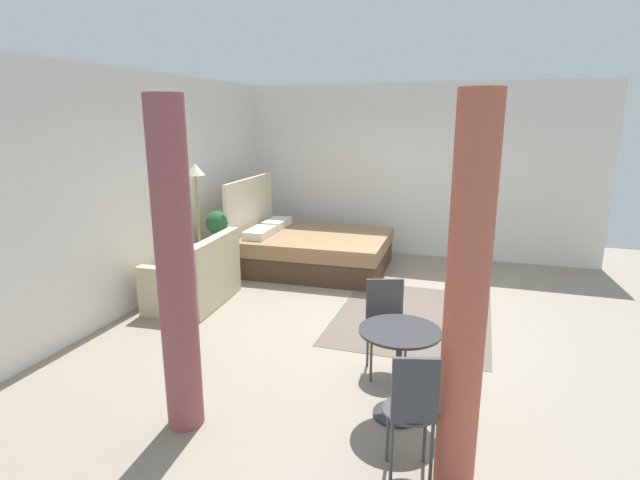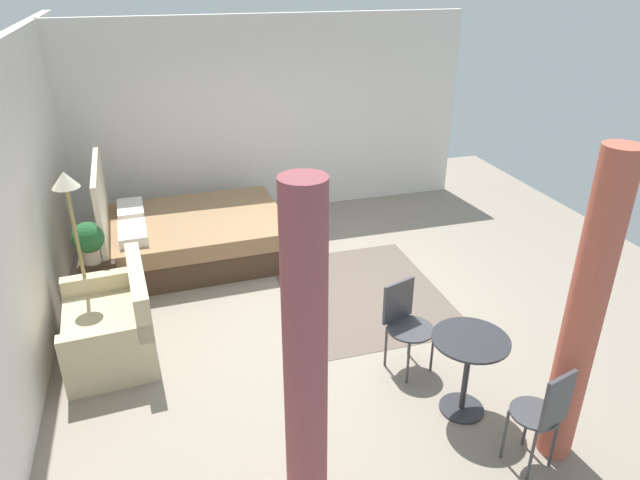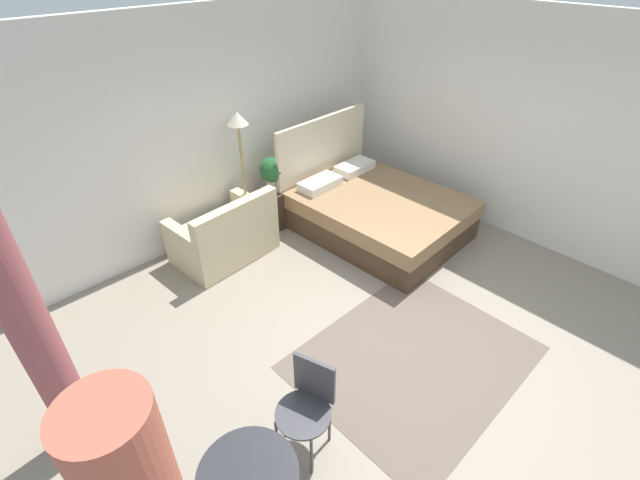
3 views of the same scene
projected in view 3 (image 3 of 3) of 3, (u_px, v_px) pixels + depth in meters
The scene contains 12 objects.
ground_plane at pixel (381, 336), 4.67m from camera, with size 8.84×8.97×0.02m, color gray.
wall_back at pixel (207, 130), 5.61m from camera, with size 8.84×0.12×2.89m, color silver.
wall_right at pixel (540, 134), 5.51m from camera, with size 0.12×5.97×2.89m, color silver.
area_rug at pixel (414, 357), 4.42m from camera, with size 2.21×1.79×0.01m, color #66564C.
bed at pixel (375, 210), 6.18m from camera, with size 1.81×2.28×1.40m.
couch at pixel (225, 236), 5.67m from camera, with size 1.27×0.89×0.89m.
nightstand at pixel (281, 205), 6.39m from camera, with size 0.43×0.39×0.55m.
potted_plant at pixel (272, 172), 6.05m from camera, with size 0.34×0.34×0.47m.
vase at pixel (289, 180), 6.23m from camera, with size 0.13×0.13×0.18m.
floor_lamp at pixel (239, 139), 5.50m from camera, with size 0.26×0.26×1.74m.
cafe_chair_near_couch at pixel (308, 400), 3.41m from camera, with size 0.55×0.55×0.86m.
curtain_right at pixel (32, 332), 3.01m from camera, with size 0.28×0.28×2.50m.
Camera 3 is at (-2.73, -1.91, 3.47)m, focal length 24.84 mm.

